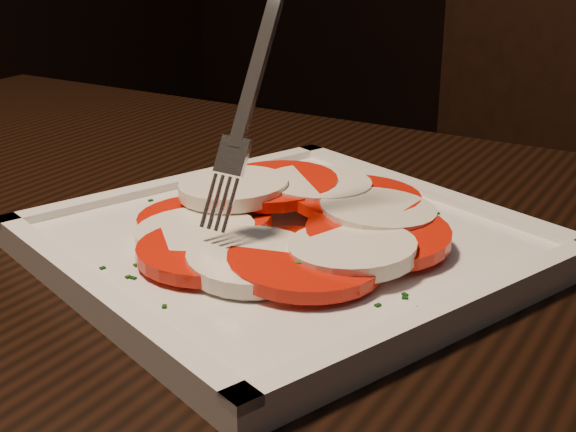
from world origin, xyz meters
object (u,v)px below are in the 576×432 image
at_px(plate, 288,247).
at_px(fork, 265,76).
at_px(table, 193,391).
at_px(chair, 498,215).

xyz_separation_m(plate, fork, (-0.01, -0.01, 0.12)).
bearing_deg(fork, table, -134.69).
bearing_deg(fork, chair, 96.10).
bearing_deg(chair, plate, -63.60).
height_order(table, chair, chair).
bearing_deg(plate, table, -136.23).
bearing_deg(plate, fork, -149.28).
height_order(chair, fork, fork).
relative_size(table, fork, 7.43).
xyz_separation_m(table, fork, (0.04, 0.04, 0.22)).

